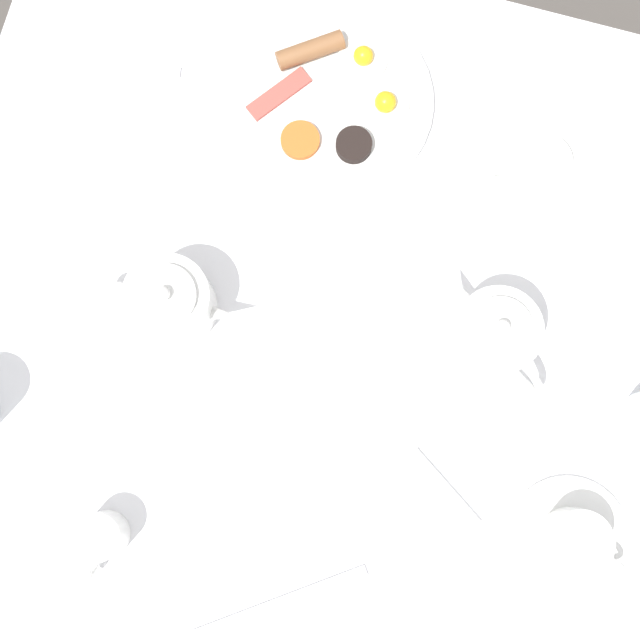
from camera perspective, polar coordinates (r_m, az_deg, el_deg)
ground_plane at (r=1.87m, az=-0.00°, el=-3.40°), size 8.00×8.00×0.00m
table at (r=1.22m, az=-0.00°, el=-0.62°), size 0.99×1.05×0.73m
breakfast_plate at (r=1.22m, az=0.85°, el=13.90°), size 0.27×0.27×0.04m
teapot_near at (r=1.12m, az=11.07°, el=-0.93°), size 0.12×0.16×0.11m
teapot_far at (r=1.12m, az=-9.60°, el=1.17°), size 0.11×0.19×0.11m
teacup_with_saucer_left at (r=1.20m, az=13.58°, el=9.25°), size 0.15×0.15×0.07m
teacup_with_saucer_right at (r=1.16m, az=15.96°, el=-13.38°), size 0.15×0.15×0.07m
creamer_jug at (r=1.14m, az=-13.82°, el=-13.35°), size 0.08×0.06×0.06m
napkin_folded at (r=1.14m, az=6.86°, el=-11.69°), size 0.13×0.14×0.01m
fork_by_plate at (r=1.27m, az=-12.82°, el=15.37°), size 0.05×0.17×0.00m
knife_by_plate at (r=1.15m, az=-2.55°, el=-17.62°), size 0.14×0.19×0.00m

